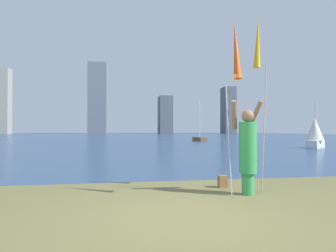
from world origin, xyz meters
The scene contains 11 objects.
ground centered at (0.00, 50.95, -0.06)m, with size 120.00×138.00×0.12m.
person centered at (1.73, 1.30, 1.00)m, with size 0.75×0.55×2.04m.
kite_flag_left centered at (1.32, 0.95, 2.94)m, with size 0.16×0.76×3.63m.
kite_flag_right centered at (2.14, 1.62, 3.29)m, with size 0.16×0.54×3.97m.
bag centered at (1.46, 2.11, 0.15)m, with size 0.21×0.17×0.29m.
sailboat_0 centered at (8.49, 29.60, 0.30)m, with size 1.17×2.67×4.90m.
sailboat_3 centered at (13.62, 15.35, 1.11)m, with size 2.46×2.31×3.59m.
skyline_tower_0 centered at (-37.32, 93.92, 10.37)m, with size 3.17×4.06×20.74m.
skyline_tower_1 centered at (-8.70, 94.80, 11.73)m, with size 5.99×6.50×23.46m.
skyline_tower_2 centered at (14.14, 94.19, 6.42)m, with size 4.40×7.03×12.83m.
skyline_tower_3 centered at (37.73, 95.98, 8.40)m, with size 4.12×5.86×16.80m.
Camera 1 is at (-0.97, -4.59, 1.40)m, focal length 30.98 mm.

